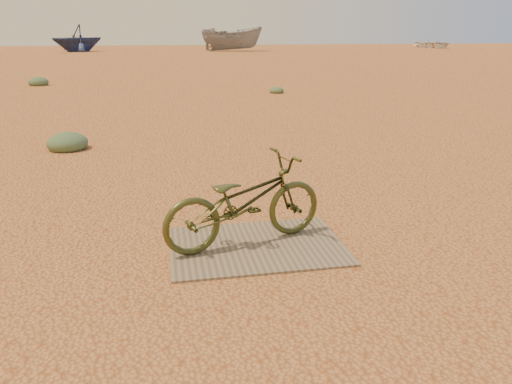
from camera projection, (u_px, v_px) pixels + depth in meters
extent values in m
plane|color=#C38047|center=(239.00, 261.00, 4.35)|extent=(120.00, 120.00, 0.00)
cube|color=#806E53|center=(256.00, 246.00, 4.63)|extent=(1.60, 1.14, 0.02)
imported|color=#41461F|center=(245.00, 201.00, 4.54)|extent=(1.66, 0.97, 0.82)
imported|color=navy|center=(77.00, 38.00, 43.26)|extent=(5.65, 5.44, 2.29)
imported|color=gray|center=(232.00, 39.00, 44.26)|extent=(5.69, 3.11, 2.08)
imported|color=silver|center=(434.00, 44.00, 51.58)|extent=(3.99, 4.87, 0.88)
ellipsoid|color=#576E4A|center=(68.00, 149.00, 8.39)|extent=(0.67, 0.67, 0.37)
ellipsoid|color=#576E4A|center=(277.00, 93.00, 15.66)|extent=(0.45, 0.45, 0.25)
ellipsoid|color=#576E4A|center=(39.00, 85.00, 17.77)|extent=(0.69, 0.69, 0.38)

